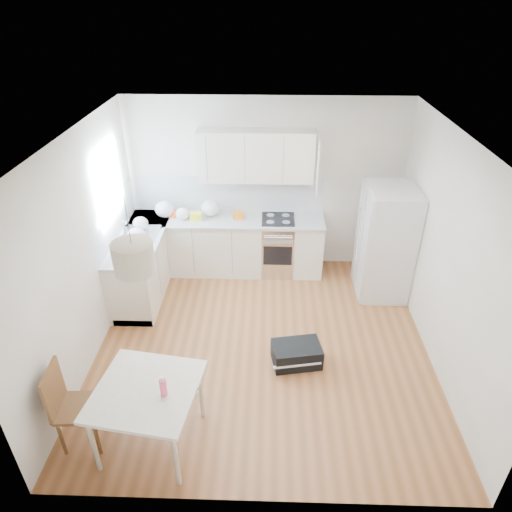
{
  "coord_description": "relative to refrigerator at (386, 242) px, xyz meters",
  "views": [
    {
      "loc": [
        0.05,
        -4.51,
        4.04
      ],
      "look_at": [
        -0.1,
        0.4,
        1.1
      ],
      "focal_mm": 32.0,
      "sensor_mm": 36.0,
      "label": 1
    }
  ],
  "objects": [
    {
      "name": "ceiling",
      "position": [
        -1.76,
        -1.29,
        1.87
      ],
      "size": [
        4.2,
        4.2,
        0.0
      ],
      "primitive_type": "plane",
      "rotation": [
        3.14,
        0.0,
        0.0
      ],
      "color": "white",
      "rests_on": "wall_back"
    },
    {
      "name": "backsplash_left",
      "position": [
        -3.85,
        -0.09,
        0.38
      ],
      "size": [
        0.01,
        1.8,
        0.58
      ],
      "primitive_type": "cube",
      "color": "white",
      "rests_on": "wall_left"
    },
    {
      "name": "wall_back",
      "position": [
        -1.76,
        0.81,
        0.52
      ],
      "size": [
        4.2,
        0.0,
        4.2
      ],
      "primitive_type": "plane",
      "rotation": [
        1.57,
        0.0,
        0.0
      ],
      "color": "beige",
      "rests_on": "floor"
    },
    {
      "name": "wall_left",
      "position": [
        -3.86,
        -1.29,
        0.52
      ],
      "size": [
        0.0,
        4.2,
        4.2
      ],
      "primitive_type": "plane",
      "rotation": [
        1.57,
        0.0,
        1.57
      ],
      "color": "beige",
      "rests_on": "floor"
    },
    {
      "name": "counter_left",
      "position": [
        -3.56,
        -0.09,
        0.07
      ],
      "size": [
        0.64,
        1.82,
        0.04
      ],
      "primitive_type": "cube",
      "color": "#B0B2B5",
      "rests_on": "cabinets_left"
    },
    {
      "name": "snack_yellow",
      "position": [
        -2.82,
        0.46,
        0.15
      ],
      "size": [
        0.19,
        0.13,
        0.12
      ],
      "primitive_type": "cube",
      "rotation": [
        0.0,
        0.0,
        0.12
      ],
      "color": "yellow",
      "rests_on": "counter_back"
    },
    {
      "name": "gym_bag",
      "position": [
        -1.34,
        -1.61,
        -0.69
      ],
      "size": [
        0.64,
        0.48,
        0.27
      ],
      "primitive_type": "cube",
      "rotation": [
        0.0,
        0.0,
        0.18
      ],
      "color": "black",
      "rests_on": "floor"
    },
    {
      "name": "dining_table",
      "position": [
        -2.84,
        -2.78,
        -0.16
      ],
      "size": [
        1.08,
        1.08,
        0.75
      ],
      "rotation": [
        0.0,
        0.0,
        -0.15
      ],
      "color": "beige",
      "rests_on": "floor"
    },
    {
      "name": "drink_bottle",
      "position": [
        -2.65,
        -2.84,
        0.03
      ],
      "size": [
        0.08,
        0.08,
        0.23
      ],
      "primitive_type": "cylinder",
      "rotation": [
        0.0,
        0.0,
        0.32
      ],
      "color": "#EC4168",
      "rests_on": "dining_table"
    },
    {
      "name": "window_glassblock",
      "position": [
        -3.85,
        -0.14,
        0.92
      ],
      "size": [
        0.02,
        1.0,
        1.0
      ],
      "primitive_type": "cube",
      "color": "#BFE0F9",
      "rests_on": "wall_left"
    },
    {
      "name": "floor",
      "position": [
        -1.76,
        -1.29,
        -0.83
      ],
      "size": [
        4.2,
        4.2,
        0.0
      ],
      "primitive_type": "plane",
      "color": "brown",
      "rests_on": "ground"
    },
    {
      "name": "range_oven",
      "position": [
        -1.56,
        0.51,
        -0.39
      ],
      "size": [
        0.5,
        0.61,
        0.88
      ],
      "primitive_type": null,
      "color": "silver",
      "rests_on": "floor"
    },
    {
      "name": "grocery_bag_c",
      "position": [
        -2.61,
        0.61,
        0.22
      ],
      "size": [
        0.28,
        0.24,
        0.25
      ],
      "primitive_type": "ellipsoid",
      "color": "white",
      "rests_on": "counter_back"
    },
    {
      "name": "grocery_bag_e",
      "position": [
        -3.53,
        -0.31,
        0.21
      ],
      "size": [
        0.27,
        0.23,
        0.24
      ],
      "primitive_type": "ellipsoid",
      "color": "white",
      "rests_on": "counter_left"
    },
    {
      "name": "snack_red",
      "position": [
        -3.21,
        0.56,
        0.14
      ],
      "size": [
        0.16,
        0.11,
        0.11
      ],
      "primitive_type": "cube",
      "rotation": [
        0.0,
        0.0,
        -0.06
      ],
      "color": "#BB3717",
      "rests_on": "counter_back"
    },
    {
      "name": "grocery_bag_d",
      "position": [
        -3.58,
        0.12,
        0.19
      ],
      "size": [
        0.22,
        0.19,
        0.2
      ],
      "primitive_type": "ellipsoid",
      "color": "white",
      "rests_on": "counter_back"
    },
    {
      "name": "cabinets_left",
      "position": [
        -3.56,
        -0.09,
        -0.39
      ],
      "size": [
        0.6,
        1.8,
        0.88
      ],
      "primitive_type": "cube",
      "color": "silver",
      "rests_on": "floor"
    },
    {
      "name": "upper_cabinets",
      "position": [
        -1.91,
        0.65,
        1.05
      ],
      "size": [
        1.7,
        0.32,
        0.75
      ],
      "primitive_type": "cube",
      "color": "silver",
      "rests_on": "wall_back"
    },
    {
      "name": "backsplash_back",
      "position": [
        -2.36,
        0.81,
        0.38
      ],
      "size": [
        3.0,
        0.01,
        0.58
      ],
      "primitive_type": "cube",
      "color": "white",
      "rests_on": "wall_back"
    },
    {
      "name": "refrigerator",
      "position": [
        0.0,
        0.0,
        0.0
      ],
      "size": [
        0.81,
        0.83,
        1.66
      ],
      "primitive_type": null,
      "rotation": [
        0.0,
        0.0,
        0.0
      ],
      "color": "silver",
      "rests_on": "floor"
    },
    {
      "name": "dining_chair",
      "position": [
        -3.53,
        -2.78,
        -0.35
      ],
      "size": [
        0.43,
        0.43,
        0.97
      ],
      "primitive_type": null,
      "rotation": [
        0.0,
        0.0,
        0.06
      ],
      "color": "#4C2F16",
      "rests_on": "floor"
    },
    {
      "name": "sink",
      "position": [
        -3.56,
        -0.14,
        0.09
      ],
      "size": [
        0.5,
        0.8,
        0.16
      ],
      "primitive_type": null,
      "color": "silver",
      "rests_on": "counter_left"
    },
    {
      "name": "snack_orange",
      "position": [
        -2.17,
        0.53,
        0.15
      ],
      "size": [
        0.17,
        0.12,
        0.11
      ],
      "primitive_type": "cube",
      "rotation": [
        0.0,
        0.0,
        0.1
      ],
      "color": "#CD6812",
      "rests_on": "counter_back"
    },
    {
      "name": "cabinets_back",
      "position": [
        -2.36,
        0.51,
        -0.39
      ],
      "size": [
        3.0,
        0.6,
        0.88
      ],
      "primitive_type": "cube",
      "color": "silver",
      "rests_on": "floor"
    },
    {
      "name": "grocery_bag_a",
      "position": [
        -3.31,
        0.55,
        0.22
      ],
      "size": [
        0.29,
        0.25,
        0.26
      ],
      "primitive_type": "ellipsoid",
      "color": "white",
      "rests_on": "counter_back"
    },
    {
      "name": "grocery_bag_b",
      "position": [
        -3.02,
        0.47,
        0.18
      ],
      "size": [
        0.21,
        0.18,
        0.19
      ],
      "primitive_type": "ellipsoid",
      "color": "white",
      "rests_on": "counter_back"
    },
    {
      "name": "counter_back",
      "position": [
        -2.36,
        0.51,
        0.07
      ],
      "size": [
        3.02,
        0.64,
        0.04
      ],
      "primitive_type": "cube",
      "color": "#B0B2B5",
      "rests_on": "cabinets_back"
    },
    {
      "name": "pendant_lamp",
      "position": [
        -2.77,
        -2.74,
        1.35
      ],
      "size": [
        0.4,
        0.4,
        0.26
      ],
      "primitive_type": "cylinder",
      "rotation": [
        0.0,
        0.0,
        0.24
      ],
      "color": "#C3B696",
      "rests_on": "ceiling"
    },
    {
      "name": "wall_right",
      "position": [
        0.34,
        -1.29,
        0.52
      ],
      "size": [
        0.0,
        4.2,
        4.2
      ],
      "primitive_type": "plane",
      "rotation": [
        1.57,
        0.0,
        -1.57
      ],
      "color": "beige",
      "rests_on": "floor"
    }
  ]
}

